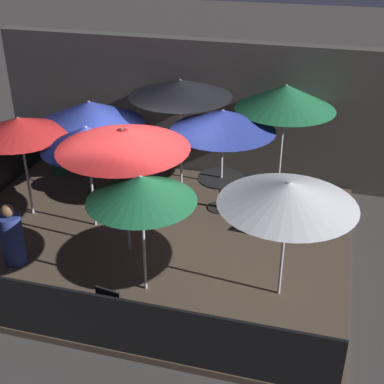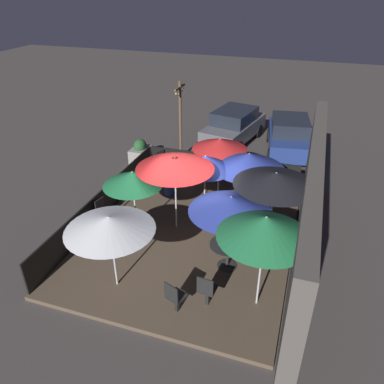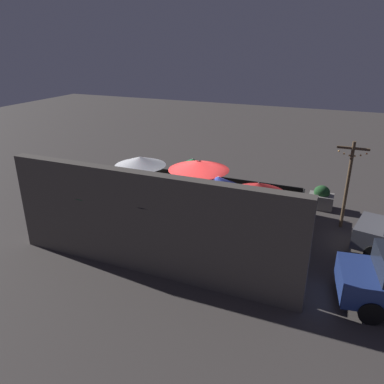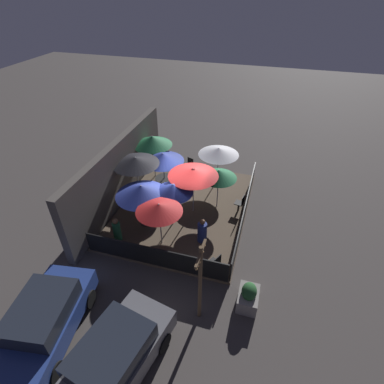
# 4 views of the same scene
# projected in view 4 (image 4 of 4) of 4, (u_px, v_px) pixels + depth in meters

# --- Properties ---
(ground_plane) EXTENTS (60.00, 60.00, 0.00)m
(ground_plane) POSITION_uv_depth(u_px,v_px,m) (184.00, 209.00, 14.95)
(ground_plane) COLOR #423D3A
(patio_deck) EXTENTS (7.70, 6.08, 0.12)m
(patio_deck) POSITION_uv_depth(u_px,v_px,m) (184.00, 208.00, 14.92)
(patio_deck) COLOR brown
(patio_deck) RESTS_ON ground_plane
(building_wall) EXTENTS (9.30, 0.36, 3.23)m
(building_wall) POSITION_uv_depth(u_px,v_px,m) (120.00, 172.00, 14.74)
(building_wall) COLOR #4C4742
(building_wall) RESTS_ON ground_plane
(fence_front) EXTENTS (7.50, 0.05, 0.95)m
(fence_front) POSITION_uv_depth(u_px,v_px,m) (245.00, 210.00, 13.92)
(fence_front) COLOR black
(fence_front) RESTS_ON patio_deck
(fence_side_left) EXTENTS (0.05, 5.88, 0.95)m
(fence_side_left) POSITION_uv_depth(u_px,v_px,m) (154.00, 257.00, 11.65)
(fence_side_left) COLOR black
(fence_side_left) RESTS_ON patio_deck
(patio_umbrella_0) EXTENTS (2.11, 2.11, 2.19)m
(patio_umbrella_0) POSITION_uv_depth(u_px,v_px,m) (163.00, 157.00, 14.94)
(patio_umbrella_0) COLOR #B2B2B7
(patio_umbrella_0) RESTS_ON patio_deck
(patio_umbrella_1) EXTENTS (2.29, 2.29, 2.14)m
(patio_umbrella_1) POSITION_uv_depth(u_px,v_px,m) (141.00, 190.00, 12.79)
(patio_umbrella_1) COLOR #B2B2B7
(patio_umbrella_1) RESTS_ON patio_deck
(patio_umbrella_2) EXTENTS (2.10, 2.10, 2.49)m
(patio_umbrella_2) POSITION_uv_depth(u_px,v_px,m) (152.00, 141.00, 15.85)
(patio_umbrella_2) COLOR #B2B2B7
(patio_umbrella_2) RESTS_ON patio_deck
(patio_umbrella_3) EXTENTS (1.89, 1.89, 2.11)m
(patio_umbrella_3) POSITION_uv_depth(u_px,v_px,m) (159.00, 208.00, 11.79)
(patio_umbrella_3) COLOR #B2B2B7
(patio_umbrella_3) RESTS_ON patio_deck
(patio_umbrella_4) EXTENTS (2.23, 2.23, 2.44)m
(patio_umbrella_4) POSITION_uv_depth(u_px,v_px,m) (136.00, 161.00, 14.10)
(patio_umbrella_4) COLOR #B2B2B7
(patio_umbrella_4) RESTS_ON patio_deck
(patio_umbrella_5) EXTENTS (1.72, 1.72, 2.11)m
(patio_umbrella_5) POSITION_uv_depth(u_px,v_px,m) (219.00, 174.00, 13.84)
(patio_umbrella_5) COLOR #B2B2B7
(patio_umbrella_5) RESTS_ON patio_deck
(patio_umbrella_6) EXTENTS (2.15, 2.15, 2.06)m
(patio_umbrella_6) POSITION_uv_depth(u_px,v_px,m) (219.00, 151.00, 15.63)
(patio_umbrella_6) COLOR #B2B2B7
(patio_umbrella_6) RESTS_ON patio_deck
(patio_umbrella_7) EXTENTS (2.29, 2.29, 2.41)m
(patio_umbrella_7) POSITION_uv_depth(u_px,v_px,m) (193.00, 172.00, 13.34)
(patio_umbrella_7) COLOR #B2B2B7
(patio_umbrella_7) RESTS_ON patio_deck
(patio_umbrella_8) EXTENTS (1.76, 1.76, 2.11)m
(patio_umbrella_8) POSITION_uv_depth(u_px,v_px,m) (173.00, 188.00, 12.92)
(patio_umbrella_8) COLOR #B2B2B7
(patio_umbrella_8) RESTS_ON patio_deck
(dining_table_0) EXTENTS (0.98, 0.98, 0.73)m
(dining_table_0) POSITION_uv_depth(u_px,v_px,m) (165.00, 180.00, 15.76)
(dining_table_0) COLOR black
(dining_table_0) RESTS_ON patio_deck
(dining_table_1) EXTENTS (0.80, 0.80, 0.71)m
(dining_table_1) POSITION_uv_depth(u_px,v_px,m) (144.00, 214.00, 13.58)
(dining_table_1) COLOR black
(dining_table_1) RESTS_ON patio_deck
(patio_chair_0) EXTENTS (0.43, 0.43, 0.95)m
(patio_chair_0) POSITION_uv_depth(u_px,v_px,m) (176.00, 167.00, 16.97)
(patio_chair_0) COLOR black
(patio_chair_0) RESTS_ON patio_deck
(patio_chair_1) EXTENTS (0.54, 0.54, 0.92)m
(patio_chair_1) POSITION_uv_depth(u_px,v_px,m) (215.00, 263.00, 11.36)
(patio_chair_1) COLOR black
(patio_chair_1) RESTS_ON patio_deck
(patio_chair_2) EXTENTS (0.52, 0.52, 0.92)m
(patio_chair_2) POSITION_uv_depth(u_px,v_px,m) (189.00, 165.00, 17.16)
(patio_chair_2) COLOR black
(patio_chair_2) RESTS_ON patio_deck
(patio_chair_3) EXTENTS (0.46, 0.46, 0.92)m
(patio_chair_3) POSITION_uv_depth(u_px,v_px,m) (240.00, 203.00, 14.35)
(patio_chair_3) COLOR black
(patio_chair_3) RESTS_ON patio_deck
(patron_0) EXTENTS (0.46, 0.46, 1.17)m
(patron_0) POSITION_uv_depth(u_px,v_px,m) (117.00, 230.00, 12.76)
(patron_0) COLOR #236642
(patron_0) RESTS_ON patio_deck
(patron_1) EXTENTS (0.42, 0.42, 1.18)m
(patron_1) POSITION_uv_depth(u_px,v_px,m) (202.00, 231.00, 12.72)
(patron_1) COLOR navy
(patron_1) RESTS_ON patio_deck
(planter_box) EXTENTS (1.00, 0.70, 1.01)m
(planter_box) POSITION_uv_depth(u_px,v_px,m) (248.00, 296.00, 10.40)
(planter_box) COLOR gray
(planter_box) RESTS_ON ground_plane
(light_post) EXTENTS (1.10, 0.12, 3.35)m
(light_post) POSITION_uv_depth(u_px,v_px,m) (200.00, 280.00, 9.18)
(light_post) COLOR brown
(light_post) RESTS_ON ground_plane
(parked_car_0) EXTENTS (4.25, 2.48, 1.62)m
(parked_car_0) POSITION_uv_depth(u_px,v_px,m) (114.00, 359.00, 8.31)
(parked_car_0) COLOR #5B5B60
(parked_car_0) RESTS_ON ground_plane
(parked_car_1) EXTENTS (4.09, 2.26, 1.62)m
(parked_car_1) POSITION_uv_depth(u_px,v_px,m) (46.00, 320.00, 9.26)
(parked_car_1) COLOR navy
(parked_car_1) RESTS_ON ground_plane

